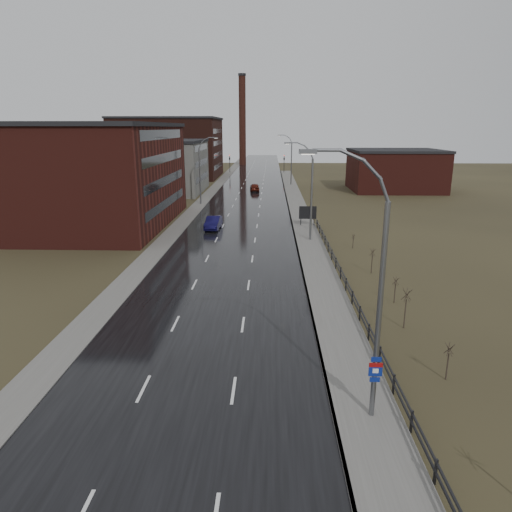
# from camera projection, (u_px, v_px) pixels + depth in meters

# --- Properties ---
(ground) EXTENTS (320.00, 320.00, 0.00)m
(ground) POSITION_uv_depth(u_px,v_px,m) (172.00, 443.00, 19.30)
(ground) COLOR #2D2819
(ground) RESTS_ON ground
(road) EXTENTS (14.00, 300.00, 0.06)m
(road) POSITION_uv_depth(u_px,v_px,m) (246.00, 206.00, 77.01)
(road) COLOR black
(road) RESTS_ON ground
(sidewalk_right) EXTENTS (3.20, 180.00, 0.18)m
(sidewalk_right) POSITION_uv_depth(u_px,v_px,m) (309.00, 242.00, 52.68)
(sidewalk_right) COLOR #595651
(sidewalk_right) RESTS_ON ground
(curb_right) EXTENTS (0.16, 180.00, 0.18)m
(curb_right) POSITION_uv_depth(u_px,v_px,m) (296.00, 242.00, 52.73)
(curb_right) COLOR slate
(curb_right) RESTS_ON ground
(sidewalk_left) EXTENTS (2.40, 260.00, 0.12)m
(sidewalk_left) POSITION_uv_depth(u_px,v_px,m) (198.00, 206.00, 77.26)
(sidewalk_left) COLOR #595651
(sidewalk_left) RESTS_ON ground
(warehouse_near) EXTENTS (22.44, 28.56, 13.50)m
(warehouse_near) POSITION_uv_depth(u_px,v_px,m) (85.00, 175.00, 61.40)
(warehouse_near) COLOR #471914
(warehouse_near) RESTS_ON ground
(warehouse_mid) EXTENTS (16.32, 20.40, 10.50)m
(warehouse_mid) POSITION_uv_depth(u_px,v_px,m) (163.00, 166.00, 93.46)
(warehouse_mid) COLOR slate
(warehouse_mid) RESTS_ON ground
(warehouse_far) EXTENTS (26.52, 24.48, 15.50)m
(warehouse_far) POSITION_uv_depth(u_px,v_px,m) (170.00, 147.00, 121.79)
(warehouse_far) COLOR #331611
(warehouse_far) RESTS_ON ground
(building_right) EXTENTS (18.36, 16.32, 8.50)m
(building_right) POSITION_uv_depth(u_px,v_px,m) (395.00, 170.00, 96.10)
(building_right) COLOR #471914
(building_right) RESTS_ON ground
(smokestack) EXTENTS (2.70, 2.70, 30.70)m
(smokestack) POSITION_uv_depth(u_px,v_px,m) (242.00, 120.00, 159.58)
(smokestack) COLOR #331611
(smokestack) RESTS_ON ground
(streetlight_main) EXTENTS (3.91, 0.29, 12.11)m
(streetlight_main) POSITION_uv_depth(u_px,v_px,m) (373.00, 294.00, 19.32)
(streetlight_main) COLOR slate
(streetlight_main) RESTS_ON ground
(streetlight_right_mid) EXTENTS (3.36, 0.28, 11.35)m
(streetlight_right_mid) POSITION_uv_depth(u_px,v_px,m) (309.00, 191.00, 52.09)
(streetlight_right_mid) COLOR slate
(streetlight_right_mid) RESTS_ON ground
(streetlight_left) EXTENTS (3.36, 0.28, 11.35)m
(streetlight_left) POSITION_uv_depth(u_px,v_px,m) (202.00, 170.00, 77.60)
(streetlight_left) COLOR slate
(streetlight_left) RESTS_ON ground
(streetlight_right_far) EXTENTS (3.36, 0.28, 11.35)m
(streetlight_right_far) POSITION_uv_depth(u_px,v_px,m) (290.00, 160.00, 104.04)
(streetlight_right_far) COLOR slate
(streetlight_right_far) RESTS_ON ground
(guardrail) EXTENTS (0.10, 53.05, 1.10)m
(guardrail) POSITION_uv_depth(u_px,v_px,m) (347.00, 285.00, 36.41)
(guardrail) COLOR black
(guardrail) RESTS_ON ground
(shrub_b) EXTENTS (0.49, 0.52, 2.07)m
(shrub_b) POSITION_uv_depth(u_px,v_px,m) (448.00, 361.00, 23.86)
(shrub_b) COLOR #382D23
(shrub_b) RESTS_ON ground
(shrub_c) EXTENTS (0.65, 0.69, 2.77)m
(shrub_c) POSITION_uv_depth(u_px,v_px,m) (406.00, 307.00, 29.95)
(shrub_c) COLOR #382D23
(shrub_c) RESTS_ON ground
(shrub_d) EXTENTS (0.49, 0.51, 2.04)m
(shrub_d) POSITION_uv_depth(u_px,v_px,m) (395.00, 289.00, 34.46)
(shrub_d) COLOR #382D23
(shrub_d) RESTS_ON ground
(shrub_e) EXTENTS (0.55, 0.58, 2.33)m
(shrub_e) POSITION_uv_depth(u_px,v_px,m) (372.00, 260.00, 41.45)
(shrub_e) COLOR #382D23
(shrub_e) RESTS_ON ground
(shrub_f) EXTENTS (0.39, 0.41, 1.59)m
(shrub_f) POSITION_uv_depth(u_px,v_px,m) (353.00, 241.00, 50.11)
(shrub_f) COLOR #382D23
(shrub_f) RESTS_ON ground
(billboard) EXTENTS (2.33, 0.17, 2.76)m
(billboard) POSITION_uv_depth(u_px,v_px,m) (308.00, 213.00, 61.05)
(billboard) COLOR black
(billboard) RESTS_ON ground
(traffic_light_left) EXTENTS (0.58, 2.73, 5.30)m
(traffic_light_left) POSITION_uv_depth(u_px,v_px,m) (230.00, 157.00, 133.74)
(traffic_light_left) COLOR black
(traffic_light_left) RESTS_ON ground
(traffic_light_right) EXTENTS (0.58, 2.73, 5.30)m
(traffic_light_right) POSITION_uv_depth(u_px,v_px,m) (284.00, 157.00, 133.25)
(traffic_light_right) COLOR black
(traffic_light_right) RESTS_ON ground
(car_near) EXTENTS (1.95, 5.08, 1.65)m
(car_near) POSITION_uv_depth(u_px,v_px,m) (213.00, 223.00, 59.61)
(car_near) COLOR #0E0B38
(car_near) RESTS_ON ground
(car_far) EXTENTS (2.20, 4.83, 1.61)m
(car_far) POSITION_uv_depth(u_px,v_px,m) (255.00, 187.00, 95.45)
(car_far) COLOR #51160D
(car_far) RESTS_ON ground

